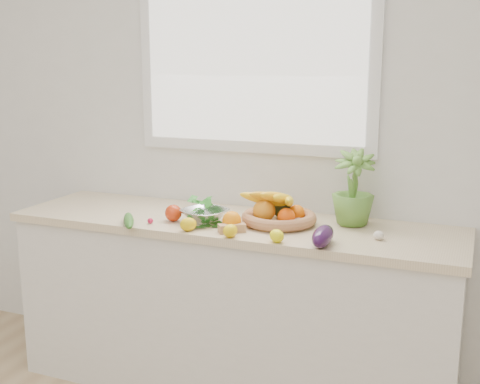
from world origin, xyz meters
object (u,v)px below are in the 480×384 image
at_px(eggplant, 323,236).
at_px(colander_with_spinach, 205,211).
at_px(apple, 173,213).
at_px(fruit_basket, 278,213).
at_px(cucumber, 129,221).
at_px(potted_herb, 353,187).

height_order(eggplant, colander_with_spinach, colander_with_spinach).
height_order(apple, fruit_basket, fruit_basket).
distance_m(apple, fruit_basket, 0.51).
height_order(eggplant, fruit_basket, fruit_basket).
xyz_separation_m(eggplant, cucumber, (-0.94, -0.03, -0.02)).
bearing_deg(eggplant, potted_herb, 83.31).
height_order(apple, cucumber, apple).
bearing_deg(eggplant, fruit_basket, 137.42).
relative_size(eggplant, colander_with_spinach, 0.81).
relative_size(apple, fruit_basket, 0.17).
distance_m(apple, potted_herb, 0.88).
bearing_deg(cucumber, potted_herb, 22.71).
bearing_deg(potted_herb, cucumber, -157.29).
height_order(fruit_basket, colander_with_spinach, fruit_basket).
distance_m(apple, cucumber, 0.22).
distance_m(eggplant, cucumber, 0.94).
relative_size(potted_herb, fruit_basket, 0.75).
distance_m(apple, colander_with_spinach, 0.16).
bearing_deg(eggplant, apple, 171.28).
xyz_separation_m(potted_herb, fruit_basket, (-0.33, -0.12, -0.13)).
height_order(apple, eggplant, eggplant).
relative_size(eggplant, cucumber, 0.82).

